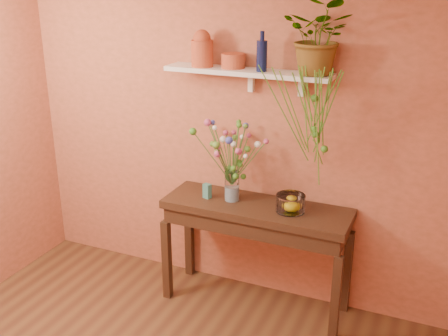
{
  "coord_description": "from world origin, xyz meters",
  "views": [
    {
      "loc": [
        1.5,
        -1.9,
        2.65
      ],
      "look_at": [
        0.0,
        1.55,
        1.25
      ],
      "focal_mm": 43.05,
      "sensor_mm": 36.0,
      "label": 1
    }
  ],
  "objects_px": {
    "blue_bottle": "(262,55)",
    "terracotta_jug": "(202,49)",
    "bouquet": "(230,147)",
    "spider_plant": "(320,36)",
    "glass_vase": "(232,188)",
    "glass_bowl": "(291,204)",
    "sideboard": "(256,220)"
  },
  "relations": [
    {
      "from": "blue_bottle",
      "to": "terracotta_jug",
      "type": "bearing_deg",
      "value": 178.76
    },
    {
      "from": "bouquet",
      "to": "spider_plant",
      "type": "bearing_deg",
      "value": 12.71
    },
    {
      "from": "glass_vase",
      "to": "glass_bowl",
      "type": "distance_m",
      "value": 0.5
    },
    {
      "from": "blue_bottle",
      "to": "sideboard",
      "type": "bearing_deg",
      "value": -77.61
    },
    {
      "from": "terracotta_jug",
      "to": "bouquet",
      "type": "relative_size",
      "value": 0.45
    },
    {
      "from": "terracotta_jug",
      "to": "sideboard",
      "type": "bearing_deg",
      "value": -12.43
    },
    {
      "from": "terracotta_jug",
      "to": "spider_plant",
      "type": "distance_m",
      "value": 0.91
    },
    {
      "from": "sideboard",
      "to": "terracotta_jug",
      "type": "xyz_separation_m",
      "value": [
        -0.51,
        0.11,
        1.3
      ]
    },
    {
      "from": "sideboard",
      "to": "terracotta_jug",
      "type": "bearing_deg",
      "value": 167.57
    },
    {
      "from": "blue_bottle",
      "to": "glass_vase",
      "type": "bearing_deg",
      "value": -155.38
    },
    {
      "from": "glass_bowl",
      "to": "bouquet",
      "type": "bearing_deg",
      "value": 179.33
    },
    {
      "from": "sideboard",
      "to": "glass_vase",
      "type": "xyz_separation_m",
      "value": [
        -0.22,
        0.01,
        0.23
      ]
    },
    {
      "from": "terracotta_jug",
      "to": "glass_bowl",
      "type": "height_order",
      "value": "terracotta_jug"
    },
    {
      "from": "spider_plant",
      "to": "glass_bowl",
      "type": "bearing_deg",
      "value": -128.25
    },
    {
      "from": "blue_bottle",
      "to": "spider_plant",
      "type": "height_order",
      "value": "spider_plant"
    },
    {
      "from": "bouquet",
      "to": "glass_vase",
      "type": "bearing_deg",
      "value": 43.19
    },
    {
      "from": "sideboard",
      "to": "bouquet",
      "type": "xyz_separation_m",
      "value": [
        -0.23,
        -0.0,
        0.58
      ]
    },
    {
      "from": "blue_bottle",
      "to": "glass_vase",
      "type": "xyz_separation_m",
      "value": [
        -0.19,
        -0.09,
        -1.05
      ]
    },
    {
      "from": "spider_plant",
      "to": "terracotta_jug",
      "type": "bearing_deg",
      "value": -178.24
    },
    {
      "from": "sideboard",
      "to": "glass_vase",
      "type": "distance_m",
      "value": 0.32
    },
    {
      "from": "sideboard",
      "to": "terracotta_jug",
      "type": "relative_size",
      "value": 5.3
    },
    {
      "from": "sideboard",
      "to": "blue_bottle",
      "type": "distance_m",
      "value": 1.29
    },
    {
      "from": "terracotta_jug",
      "to": "glass_vase",
      "type": "bearing_deg",
      "value": -18.56
    },
    {
      "from": "bouquet",
      "to": "blue_bottle",
      "type": "bearing_deg",
      "value": 26.18
    },
    {
      "from": "terracotta_jug",
      "to": "spider_plant",
      "type": "height_order",
      "value": "spider_plant"
    },
    {
      "from": "glass_bowl",
      "to": "blue_bottle",
      "type": "bearing_deg",
      "value": 160.18
    },
    {
      "from": "blue_bottle",
      "to": "glass_vase",
      "type": "distance_m",
      "value": 1.07
    },
    {
      "from": "sideboard",
      "to": "spider_plant",
      "type": "height_order",
      "value": "spider_plant"
    },
    {
      "from": "sideboard",
      "to": "spider_plant",
      "type": "bearing_deg",
      "value": 19.67
    },
    {
      "from": "glass_bowl",
      "to": "glass_vase",
      "type": "bearing_deg",
      "value": 177.74
    },
    {
      "from": "terracotta_jug",
      "to": "glass_bowl",
      "type": "relative_size",
      "value": 1.26
    },
    {
      "from": "sideboard",
      "to": "spider_plant",
      "type": "xyz_separation_m",
      "value": [
        0.39,
        0.14,
        1.43
      ]
    }
  ]
}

